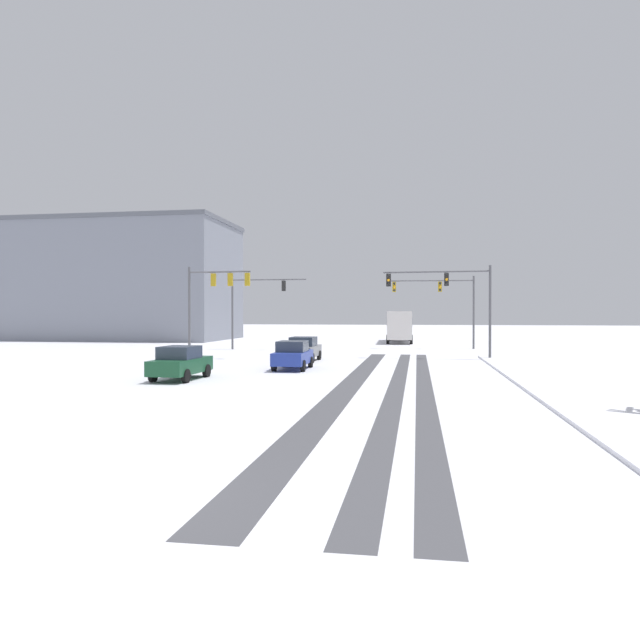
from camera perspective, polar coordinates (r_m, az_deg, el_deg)
ground_plane at (r=11.49m, az=-20.83°, el=-15.61°), size 300.00×300.00×0.00m
wheel_track_left_lane at (r=27.06m, az=7.46°, el=-6.13°), size 0.73×38.12×0.01m
wheel_track_right_lane at (r=27.21m, az=3.07°, el=-6.08°), size 1.07×38.12×0.01m
wheel_track_center at (r=27.05m, az=9.99°, el=-6.13°), size 0.70×38.12×0.01m
sidewalk_kerb_right at (r=26.11m, az=23.53°, el=-6.30°), size 4.00×38.12×0.12m
traffic_signal_far_left at (r=52.14m, az=-6.47°, el=2.07°), size 6.74×0.38×6.50m
traffic_signal_near_left at (r=42.57m, az=-10.22°, el=2.74°), size 4.71×0.56×6.50m
traffic_signal_far_right at (r=54.11m, az=11.82°, el=2.26°), size 7.49×0.71×6.50m
traffic_signal_near_right at (r=42.40m, az=12.52°, el=2.69°), size 7.45×0.61×6.50m
car_grey_lead at (r=39.34m, az=-1.59°, el=-2.80°), size 1.88×4.12×1.62m
car_blue_second at (r=33.69m, az=-2.64°, el=-3.39°), size 1.88×4.12×1.62m
car_dark_green_third at (r=29.28m, az=-13.28°, el=-4.02°), size 1.91×4.14×1.62m
bus_oncoming at (r=65.16m, az=7.65°, el=-0.39°), size 2.93×11.07×3.38m
office_building_far_left_block at (r=76.22m, az=-18.27°, el=3.60°), size 25.91×14.68×14.23m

